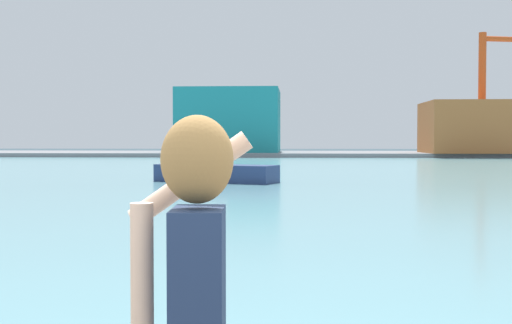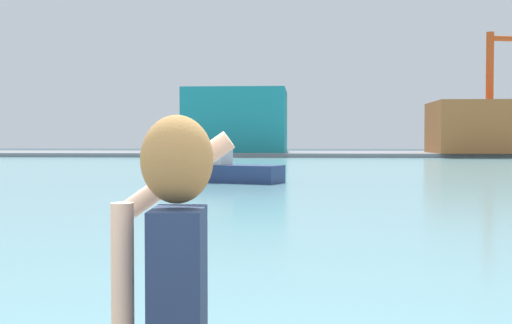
{
  "view_description": "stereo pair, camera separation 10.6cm",
  "coord_description": "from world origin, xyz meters",
  "px_view_note": "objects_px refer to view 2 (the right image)",
  "views": [
    {
      "loc": [
        0.39,
        -2.5,
        2.33
      ],
      "look_at": [
        -0.2,
        7.04,
        2.0
      ],
      "focal_mm": 47.35,
      "sensor_mm": 36.0,
      "label": 1
    },
    {
      "loc": [
        0.5,
        -2.5,
        2.33
      ],
      "look_at": [
        -0.2,
        7.04,
        2.0
      ],
      "focal_mm": 47.35,
      "sensor_mm": 36.0,
      "label": 2
    }
  ],
  "objects_px": {
    "person_photographer": "(176,289)",
    "warehouse_left": "(237,121)",
    "boat_moored": "(219,170)",
    "port_crane": "(496,81)",
    "warehouse_right": "(473,127)"
  },
  "relations": [
    {
      "from": "warehouse_right",
      "to": "warehouse_left",
      "type": "bearing_deg",
      "value": 171.75
    },
    {
      "from": "warehouse_right",
      "to": "person_photographer",
      "type": "bearing_deg",
      "value": -104.41
    },
    {
      "from": "boat_moored",
      "to": "port_crane",
      "type": "xyz_separation_m",
      "value": [
        29.79,
        55.17,
        9.29
      ]
    },
    {
      "from": "person_photographer",
      "to": "port_crane",
      "type": "xyz_separation_m",
      "value": [
        25.64,
        88.72,
        8.21
      ]
    },
    {
      "from": "boat_moored",
      "to": "warehouse_left",
      "type": "height_order",
      "value": "warehouse_left"
    },
    {
      "from": "port_crane",
      "to": "warehouse_right",
      "type": "bearing_deg",
      "value": -152.95
    },
    {
      "from": "person_photographer",
      "to": "warehouse_left",
      "type": "relative_size",
      "value": 0.13
    },
    {
      "from": "warehouse_left",
      "to": "port_crane",
      "type": "bearing_deg",
      "value": -4.76
    },
    {
      "from": "person_photographer",
      "to": "warehouse_left",
      "type": "distance_m",
      "value": 92.1
    },
    {
      "from": "warehouse_left",
      "to": "person_photographer",
      "type": "bearing_deg",
      "value": -84.37
    },
    {
      "from": "person_photographer",
      "to": "warehouse_left",
      "type": "xyz_separation_m",
      "value": [
        -9.03,
        91.61,
        3.14
      ]
    },
    {
      "from": "person_photographer",
      "to": "port_crane",
      "type": "distance_m",
      "value": 92.71
    },
    {
      "from": "person_photographer",
      "to": "warehouse_left",
      "type": "height_order",
      "value": "warehouse_left"
    },
    {
      "from": "warehouse_left",
      "to": "port_crane",
      "type": "distance_m",
      "value": 35.16
    },
    {
      "from": "boat_moored",
      "to": "warehouse_left",
      "type": "xyz_separation_m",
      "value": [
        -4.89,
        58.06,
        4.22
      ]
    }
  ]
}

